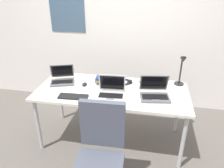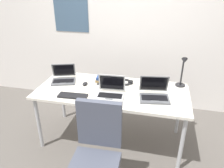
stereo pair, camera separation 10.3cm
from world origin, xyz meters
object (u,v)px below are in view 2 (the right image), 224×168
object	(u,v)px
external_keyboard	(73,96)
headphones	(125,82)
computer_mouse	(85,84)
laptop_by_keyboard	(111,92)
book_stack	(104,80)
laptop_near_mouse	(154,94)
office_chair	(96,164)
desk_lamp	(182,72)
cell_phone	(145,84)
laptop_back_left	(64,78)

from	to	relation	value
external_keyboard	headphones	distance (m)	0.70
external_keyboard	computer_mouse	distance (m)	0.32
laptop_by_keyboard	book_stack	world-z (taller)	laptop_by_keyboard
laptop_by_keyboard	computer_mouse	bearing A→B (deg)	152.57
laptop_near_mouse	external_keyboard	distance (m)	0.92
computer_mouse	office_chair	bearing A→B (deg)	-59.83
desk_lamp	headphones	world-z (taller)	desk_lamp
laptop_near_mouse	office_chair	world-z (taller)	laptop_near_mouse
cell_phone	headphones	distance (m)	0.26
laptop_near_mouse	external_keyboard	bearing A→B (deg)	-168.11
computer_mouse	laptop_back_left	bearing A→B (deg)	177.69
headphones	book_stack	bearing A→B (deg)	-166.58
laptop_back_left	book_stack	distance (m)	0.53
headphones	office_chair	size ratio (longest dim) A/B	0.22
desk_lamp	book_stack	distance (m)	0.97
external_keyboard	cell_phone	world-z (taller)	external_keyboard
laptop_by_keyboard	computer_mouse	world-z (taller)	laptop_by_keyboard
laptop_back_left	book_stack	xyz separation A→B (m)	(0.52, 0.06, -0.00)
laptop_near_mouse	cell_phone	distance (m)	0.35
desk_lamp	laptop_by_keyboard	distance (m)	0.90
laptop_back_left	laptop_near_mouse	bearing A→B (deg)	-8.38
laptop_by_keyboard	computer_mouse	xyz separation A→B (m)	(-0.38, 0.20, -0.03)
laptop_by_keyboard	office_chair	world-z (taller)	office_chair
laptop_back_left	external_keyboard	size ratio (longest dim) A/B	1.12
external_keyboard	office_chair	size ratio (longest dim) A/B	0.34
laptop_back_left	laptop_near_mouse	distance (m)	1.18
laptop_near_mouse	external_keyboard	world-z (taller)	laptop_near_mouse
laptop_by_keyboard	book_stack	distance (m)	0.34
laptop_near_mouse	office_chair	distance (m)	0.98
laptop_near_mouse	headphones	distance (m)	0.49
computer_mouse	office_chair	size ratio (longest dim) A/B	0.10
laptop_near_mouse	desk_lamp	bearing A→B (deg)	49.08
office_chair	laptop_near_mouse	bearing A→B (deg)	59.17
desk_lamp	headphones	size ratio (longest dim) A/B	1.87
external_keyboard	cell_phone	distance (m)	0.92
laptop_by_keyboard	laptop_near_mouse	xyz separation A→B (m)	(0.48, 0.07, 0.00)
cell_phone	desk_lamp	bearing A→B (deg)	-42.56
laptop_near_mouse	headphones	xyz separation A→B (m)	(-0.39, 0.29, -0.03)
laptop_near_mouse	headphones	world-z (taller)	laptop_near_mouse
external_keyboard	office_chair	xyz separation A→B (m)	(0.44, -0.58, -0.35)
cell_phone	office_chair	world-z (taller)	office_chair
computer_mouse	cell_phone	bearing A→B (deg)	20.84
laptop_by_keyboard	headphones	bearing A→B (deg)	75.17
desk_lamp	headphones	bearing A→B (deg)	-175.68
laptop_by_keyboard	headphones	xyz separation A→B (m)	(0.10, 0.36, -0.03)
cell_phone	laptop_by_keyboard	bearing A→B (deg)	-177.74
laptop_by_keyboard	office_chair	xyz separation A→B (m)	(0.03, -0.70, -0.39)
laptop_by_keyboard	office_chair	distance (m)	0.80
laptop_back_left	desk_lamp	bearing A→B (deg)	6.72
laptop_back_left	book_stack	world-z (taller)	laptop_back_left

